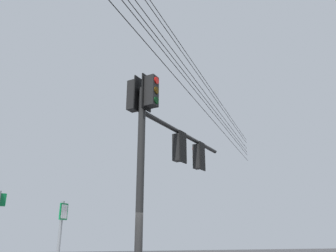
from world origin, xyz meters
name	(u,v)px	position (x,y,z in m)	size (l,w,h in m)	color
signal_mast_assembly	(164,146)	(-1.66, 0.66, 4.50)	(4.49, 4.12, 6.28)	black
overhead_wire_span	(164,42)	(-2.04, 0.75, 8.38)	(27.61, 19.44, 1.86)	black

